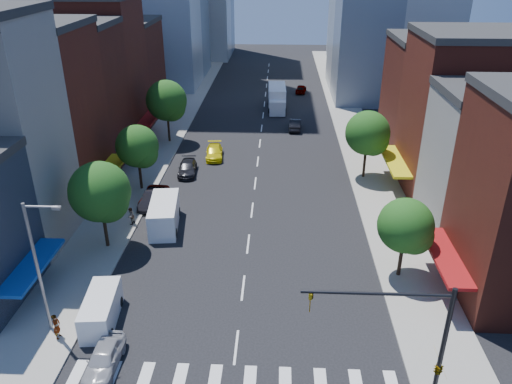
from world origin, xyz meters
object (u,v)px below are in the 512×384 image
traffic_car_far (301,89)px  pedestrian_far (131,216)px  parked_car_front (104,358)px  parked_car_second (153,199)px  taxi (214,152)px  pedestrian_near (57,326)px  parked_car_third (154,197)px  cargo_van_far (164,215)px  cargo_van_near (101,311)px  traffic_car_oncoming (295,124)px  box_truck (277,99)px  parked_car_rear (187,168)px

traffic_car_far → pedestrian_far: pedestrian_far is taller
parked_car_front → parked_car_second: same height
taxi → pedestrian_near: pedestrian_near is taller
parked_car_third → cargo_van_far: (2.02, -4.52, 0.53)m
cargo_van_near → cargo_van_far: (1.45, 12.59, 0.22)m
parked_car_third → traffic_car_oncoming: (14.06, 22.84, 0.06)m
traffic_car_far → cargo_van_far: bearing=81.8°
traffic_car_oncoming → box_truck: box_truck is taller
cargo_van_near → traffic_car_oncoming: 42.17m
parked_car_third → traffic_car_far: traffic_car_far is taller
parked_car_front → traffic_car_oncoming: size_ratio=0.95×
cargo_van_near → box_truck: box_truck is taller
parked_car_second → cargo_van_far: bearing=-55.7°
cargo_van_far → pedestrian_near: cargo_van_far is taller
parked_car_second → parked_car_rear: bearing=83.3°
cargo_van_near → cargo_van_far: size_ratio=0.81×
parked_car_third → cargo_van_far: bearing=-65.0°
pedestrian_near → cargo_van_near: bearing=-52.7°
traffic_car_far → pedestrian_near: size_ratio=2.29×
cargo_van_near → pedestrian_far: 12.89m
parked_car_second → pedestrian_near: pedestrian_near is taller
parked_car_front → cargo_van_near: (-1.43, 3.81, 0.27)m
taxi → traffic_car_oncoming: (9.70, 10.79, 0.04)m
cargo_van_far → traffic_car_far: 48.80m
box_truck → cargo_van_near: bearing=-104.1°
taxi → pedestrian_far: (-5.37, -16.37, 0.25)m
parked_car_front → parked_car_third: parked_car_front is taller
pedestrian_near → box_truck: bearing=-13.2°
cargo_van_far → taxi: bearing=75.2°
parked_car_second → cargo_van_far: (2.02, -4.06, 0.49)m
parked_car_rear → traffic_car_oncoming: traffic_car_oncoming is taller
parked_car_third → pedestrian_near: (-1.65, -18.74, 0.35)m
traffic_car_far → cargo_van_near: bearing=83.7°
parked_car_front → pedestrian_near: size_ratio=2.40×
cargo_van_far → parked_car_second: bearing=109.7°
parked_car_second → taxi: (4.35, 12.51, -0.03)m
pedestrian_near → traffic_car_far: bearing=-14.5°
parked_car_second → cargo_van_near: (0.57, -16.65, 0.27)m
cargo_van_far → box_truck: size_ratio=0.70×
parked_car_front → parked_car_third: (-2.00, 20.93, -0.04)m
parked_car_front → parked_car_third: size_ratio=0.87×
traffic_car_oncoming → parked_car_front: bearing=77.5°
parked_car_rear → pedestrian_far: 11.96m
parked_car_third → traffic_car_oncoming: bearing=59.3°
cargo_van_far → traffic_car_far: bearing=67.2°
parked_car_second → cargo_van_near: 16.66m
cargo_van_near → traffic_car_oncoming: bearing=65.8°
parked_car_third → pedestrian_far: pedestrian_far is taller
parked_car_front → traffic_car_far: bearing=78.1°
cargo_van_far → pedestrian_far: (-3.03, 0.20, -0.27)m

